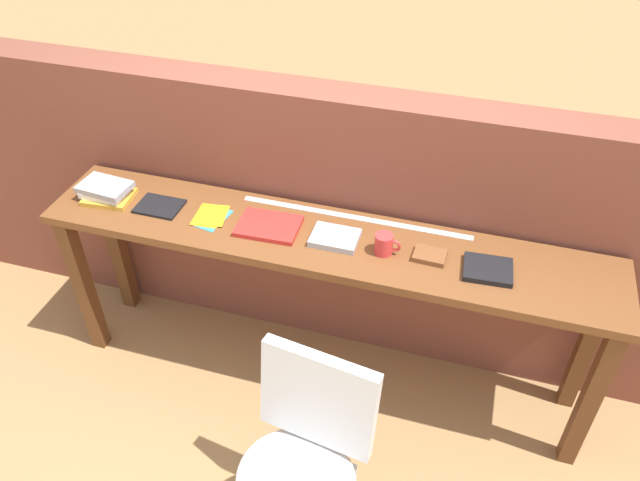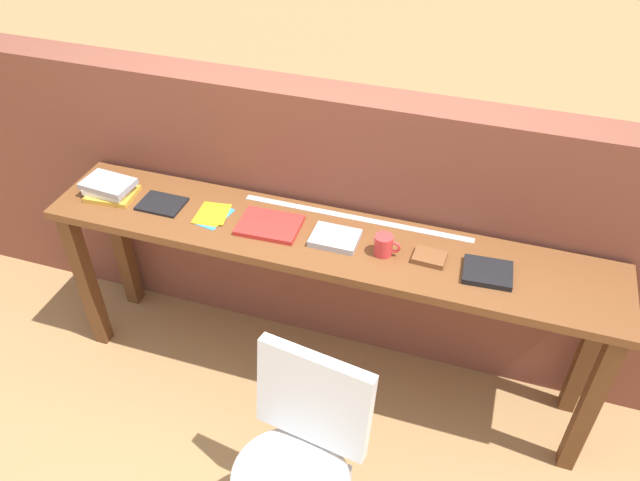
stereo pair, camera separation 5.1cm
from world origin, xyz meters
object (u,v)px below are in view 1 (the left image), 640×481
object	(u,v)px
book_stack_leftmost	(106,191)
mug	(384,244)
magazine_cycling	(159,206)
leather_journal_brown	(430,256)
book_repair_rightmost	(488,270)
pamphlet_pile_colourful	(211,216)
chair_white_moulded	(304,452)
book_open_centre	(269,226)

from	to	relation	value
book_stack_leftmost	mug	size ratio (longest dim) A/B	2.23
magazine_cycling	leather_journal_brown	bearing A→B (deg)	0.40
book_stack_leftmost	book_repair_rightmost	size ratio (longest dim) A/B	1.28
pamphlet_pile_colourful	leather_journal_brown	size ratio (longest dim) A/B	1.47
pamphlet_pile_colourful	mug	world-z (taller)	mug
magazine_cycling	pamphlet_pile_colourful	distance (m)	0.25
book_stack_leftmost	pamphlet_pile_colourful	world-z (taller)	book_stack_leftmost
book_stack_leftmost	mug	distance (m)	1.30
magazine_cycling	pamphlet_pile_colourful	xyz separation A→B (m)	(0.25, 0.00, -0.00)
magazine_cycling	book_repair_rightmost	distance (m)	1.46
leather_journal_brown	book_stack_leftmost	bearing A→B (deg)	-177.36
book_stack_leftmost	leather_journal_brown	bearing A→B (deg)	0.17
book_stack_leftmost	magazine_cycling	world-z (taller)	book_stack_leftmost
mug	leather_journal_brown	distance (m)	0.19
pamphlet_pile_colourful	leather_journal_brown	distance (m)	0.97
pamphlet_pile_colourful	mug	size ratio (longest dim) A/B	1.74
mug	leather_journal_brown	size ratio (longest dim) A/B	0.85
pamphlet_pile_colourful	chair_white_moulded	bearing A→B (deg)	-49.21
pamphlet_pile_colourful	mug	bearing A→B (deg)	-1.41
leather_journal_brown	mug	bearing A→B (deg)	-171.13
pamphlet_pile_colourful	leather_journal_brown	world-z (taller)	leather_journal_brown
book_open_centre	mug	distance (m)	0.51
chair_white_moulded	magazine_cycling	world-z (taller)	magazine_cycling
magazine_cycling	book_open_centre	bearing A→B (deg)	0.36
leather_journal_brown	book_open_centre	bearing A→B (deg)	-177.40
pamphlet_pile_colourful	book_repair_rightmost	world-z (taller)	book_repair_rightmost
pamphlet_pile_colourful	book_open_centre	distance (m)	0.27
book_stack_leftmost	book_open_centre	bearing A→B (deg)	0.21
leather_journal_brown	pamphlet_pile_colourful	bearing A→B (deg)	-177.44
pamphlet_pile_colourful	book_open_centre	xyz separation A→B (m)	(0.27, -0.00, 0.01)
magazine_cycling	mug	size ratio (longest dim) A/B	1.82
chair_white_moulded	mug	distance (m)	0.87
pamphlet_pile_colourful	leather_journal_brown	xyz separation A→B (m)	(0.97, 0.00, 0.01)
book_open_centre	book_repair_rightmost	bearing A→B (deg)	-3.29
book_open_centre	leather_journal_brown	xyz separation A→B (m)	(0.70, 0.00, 0.00)
magazine_cycling	book_repair_rightmost	size ratio (longest dim) A/B	1.05
book_stack_leftmost	pamphlet_pile_colourful	distance (m)	0.52
magazine_cycling	book_open_centre	xyz separation A→B (m)	(0.52, 0.00, 0.00)
book_stack_leftmost	leather_journal_brown	xyz separation A→B (m)	(1.48, 0.00, -0.03)
chair_white_moulded	book_open_centre	size ratio (longest dim) A/B	3.36
chair_white_moulded	leather_journal_brown	bearing A→B (deg)	69.32
magazine_cycling	pamphlet_pile_colourful	size ratio (longest dim) A/B	1.05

